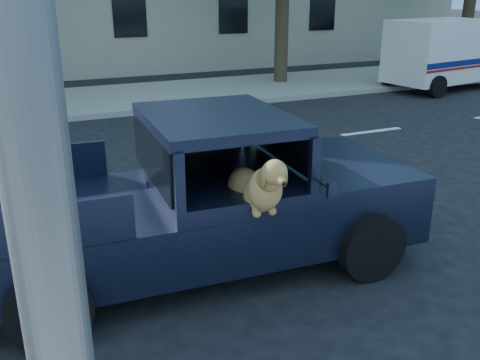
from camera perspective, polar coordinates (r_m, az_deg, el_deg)
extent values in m
plane|color=black|center=(7.70, 5.47, -3.86)|extent=(120.00, 120.00, 0.00)
cube|color=gray|center=(15.98, -11.13, 8.64)|extent=(60.00, 4.00, 0.15)
cylinder|color=#332619|center=(17.89, 4.50, 16.97)|extent=(0.44, 0.44, 4.40)
cylinder|color=#332619|center=(22.82, 23.19, 16.13)|extent=(0.44, 0.44, 4.40)
cube|color=black|center=(6.15, -4.52, -3.95)|extent=(5.11, 2.20, 0.64)
cube|color=black|center=(6.69, 10.15, 1.42)|extent=(1.55, 2.00, 0.15)
cube|color=black|center=(5.86, -2.55, 6.52)|extent=(1.59, 1.93, 0.12)
cube|color=black|center=(6.23, 4.33, 4.09)|extent=(0.34, 1.67, 0.54)
cube|color=black|center=(5.83, 0.76, -3.30)|extent=(0.56, 0.56, 0.37)
cube|color=black|center=(5.27, 9.76, -1.01)|extent=(0.10, 0.05, 0.15)
cube|color=silver|center=(18.62, 20.81, 10.67)|extent=(4.16, 2.37, 0.47)
cube|color=silver|center=(18.22, 20.45, 13.52)|extent=(3.42, 2.25, 1.41)
cube|color=silver|center=(19.82, 23.75, 12.43)|extent=(1.10, 1.84, 0.66)
cube|color=navy|center=(17.75, 22.59, 11.44)|extent=(3.15, 0.51, 0.17)
cube|color=#9E0F0F|center=(17.77, 22.52, 10.96)|extent=(3.15, 0.51, 0.07)
cube|color=yellow|center=(2.50, -21.60, 4.72)|extent=(0.20, 0.03, 0.49)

